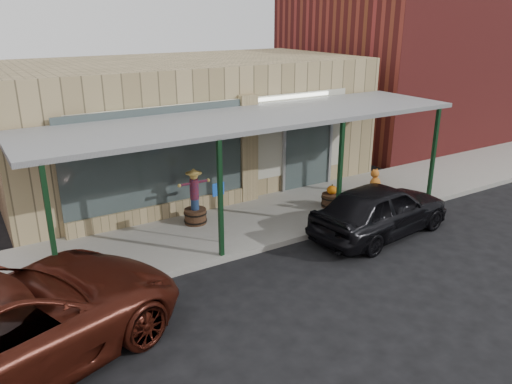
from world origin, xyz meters
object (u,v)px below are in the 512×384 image
barrel_pumpkin (332,199)px  car_maroon (6,327)px  parked_sedan (381,209)px  barrel_scarecrow (195,205)px  handicap_sign (219,204)px

barrel_pumpkin → car_maroon: bearing=-163.2°
barrel_pumpkin → parked_sedan: parked_sedan is taller
barrel_scarecrow → handicap_sign: handicap_sign is taller
barrel_pumpkin → parked_sedan: (0.02, -1.97, 0.33)m
barrel_scarecrow → parked_sedan: barrel_scarecrow is taller
barrel_scarecrow → car_maroon: (-5.11, -3.77, 0.17)m
barrel_pumpkin → handicap_sign: (-4.01, -0.42, 0.77)m
handicap_sign → parked_sedan: 4.34m
handicap_sign → car_maroon: handicap_sign is taller
handicap_sign → car_maroon: (-5.11, -2.34, -0.32)m
handicap_sign → parked_sedan: (4.03, -1.55, -0.44)m
car_maroon → handicap_sign: bearing=-85.8°
barrel_scarecrow → parked_sedan: bearing=-39.8°
handicap_sign → barrel_pumpkin: bearing=1.5°
barrel_scarecrow → handicap_sign: (0.00, -1.43, 0.48)m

